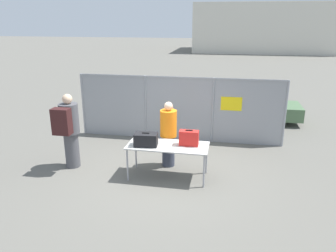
# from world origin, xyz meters

# --- Properties ---
(ground_plane) EXTENTS (120.00, 120.00, 0.00)m
(ground_plane) POSITION_xyz_m (0.00, 0.00, 0.00)
(ground_plane) COLOR #605E56
(fence_section) EXTENTS (6.15, 0.07, 1.93)m
(fence_section) POSITION_xyz_m (0.02, 2.37, 1.02)
(fence_section) COLOR gray
(fence_section) RESTS_ON ground_plane
(inspection_table) EXTENTS (1.84, 0.81, 0.79)m
(inspection_table) POSITION_xyz_m (0.16, -0.15, 0.74)
(inspection_table) COLOR #B2B2AD
(inspection_table) RESTS_ON ground_plane
(suitcase_black) EXTENTS (0.54, 0.37, 0.31)m
(suitcase_black) POSITION_xyz_m (-0.32, -0.27, 0.94)
(suitcase_black) COLOR black
(suitcase_black) RESTS_ON inspection_table
(suitcase_red) EXTENTS (0.43, 0.21, 0.36)m
(suitcase_red) POSITION_xyz_m (0.63, -0.07, 0.96)
(suitcase_red) COLOR red
(suitcase_red) RESTS_ON inspection_table
(traveler_hooded) EXTENTS (0.46, 0.71, 1.85)m
(traveler_hooded) POSITION_xyz_m (-2.28, -0.09, 1.02)
(traveler_hooded) COLOR #4C4C51
(traveler_hooded) RESTS_ON ground_plane
(security_worker_near) EXTENTS (0.41, 0.41, 1.64)m
(security_worker_near) POSITION_xyz_m (0.05, 0.48, 0.85)
(security_worker_near) COLOR #383D4C
(security_worker_near) RESTS_ON ground_plane
(utility_trailer) EXTENTS (3.78, 2.17, 0.67)m
(utility_trailer) POSITION_xyz_m (2.44, 4.84, 0.39)
(utility_trailer) COLOR #4C6B47
(utility_trailer) RESTS_ON ground_plane
(distant_hangar) EXTENTS (15.34, 8.89, 5.23)m
(distant_hangar) POSITION_xyz_m (4.90, 33.35, 2.62)
(distant_hangar) COLOR beige
(distant_hangar) RESTS_ON ground_plane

